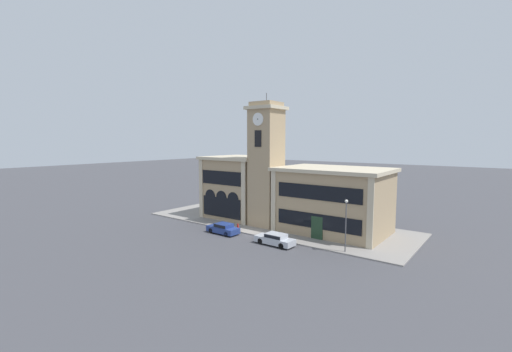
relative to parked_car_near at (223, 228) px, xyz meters
The scene contains 9 objects.
ground_plane 2.75m from the parked_car_near, 36.87° to the left, with size 300.00×300.00×0.00m, color #424247.
sidewalk_kerb 8.90m from the parked_car_near, 76.13° to the left, with size 39.29×14.04×0.15m.
clock_tower 10.57m from the parked_car_near, 72.16° to the left, with size 4.48×4.48×18.46m.
town_hall_left_wing 11.04m from the parked_car_near, 116.93° to the left, with size 9.85×9.62×9.58m.
town_hall_right_wing 14.78m from the parked_car_near, 39.62° to the left, with size 14.15×9.62×8.54m.
parked_car_near is the anchor object (origin of this frame).
parked_car_mid 8.10m from the parked_car_near, ahead, with size 4.82×1.88×1.37m.
street_lamp 16.14m from the parked_car_near, ahead, with size 0.36×0.36×5.66m.
fire_hydrant 2.21m from the parked_car_near, 70.77° to the left, with size 0.22×0.22×0.87m.
Camera 1 is at (27.45, -33.62, 12.01)m, focal length 24.00 mm.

